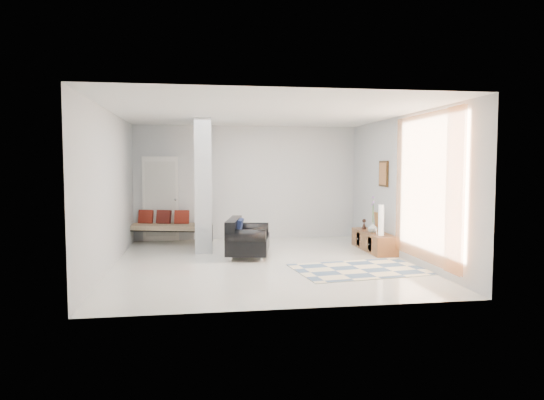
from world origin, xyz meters
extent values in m
plane|color=white|center=(0.00, 0.00, 0.00)|extent=(6.00, 6.00, 0.00)
plane|color=white|center=(0.00, 0.00, 2.80)|extent=(6.00, 6.00, 0.00)
plane|color=silver|center=(0.00, 3.00, 1.40)|extent=(6.00, 0.00, 6.00)
plane|color=silver|center=(0.00, -3.00, 1.40)|extent=(6.00, 0.00, 6.00)
plane|color=silver|center=(-2.75, 0.00, 1.40)|extent=(0.00, 6.00, 6.00)
plane|color=silver|center=(2.75, 0.00, 1.40)|extent=(0.00, 6.00, 6.00)
cube|color=#ACB1B4|center=(-1.10, 1.60, 1.40)|extent=(0.35, 1.20, 2.80)
cube|color=white|center=(-2.10, 2.96, 1.02)|extent=(0.85, 0.06, 2.04)
plane|color=#FF9143|center=(2.67, -1.15, 1.45)|extent=(0.00, 2.55, 2.55)
cube|color=#34210E|center=(2.72, 0.90, 1.65)|extent=(0.04, 0.45, 0.55)
cube|color=brown|center=(2.52, 0.90, 0.20)|extent=(0.45, 1.65, 0.40)
cube|color=#34210E|center=(2.30, 0.53, 0.20)|extent=(0.02, 0.22, 0.28)
cube|color=#34210E|center=(2.30, 1.27, 0.20)|extent=(0.02, 0.22, 0.28)
cube|color=gold|center=(2.70, 1.13, 0.60)|extent=(0.09, 0.32, 0.40)
cube|color=silver|center=(2.42, 0.53, 0.46)|extent=(0.04, 0.10, 0.12)
cylinder|color=silver|center=(-0.60, 0.17, 0.05)|extent=(0.05, 0.05, 0.10)
cylinder|color=silver|center=(-0.40, 1.23, 0.05)|extent=(0.05, 0.05, 0.10)
cylinder|color=silver|center=(-0.02, 0.06, 0.05)|extent=(0.05, 0.05, 0.10)
cylinder|color=silver|center=(0.18, 1.12, 0.05)|extent=(0.05, 0.05, 0.10)
cube|color=black|center=(-0.21, 0.64, 0.25)|extent=(1.03, 1.45, 0.30)
cube|color=black|center=(-0.50, 0.70, 0.58)|extent=(0.44, 1.34, 0.36)
cylinder|color=black|center=(-0.31, 0.11, 0.48)|extent=(0.79, 0.42, 0.28)
cylinder|color=black|center=(-0.11, 1.18, 0.48)|extent=(0.79, 0.42, 0.28)
cube|color=black|center=(-0.38, 0.68, 0.60)|extent=(0.23, 0.50, 0.31)
cylinder|color=black|center=(-2.92, 2.47, 0.20)|extent=(0.04, 0.04, 0.40)
cylinder|color=black|center=(-1.09, 1.97, 0.20)|extent=(0.04, 0.04, 0.40)
cylinder|color=black|center=(-2.71, 3.23, 0.20)|extent=(0.04, 0.04, 0.40)
cylinder|color=black|center=(-0.88, 2.73, 0.20)|extent=(0.04, 0.04, 0.40)
cube|color=beige|center=(-1.90, 2.60, 0.38)|extent=(2.06, 1.28, 0.12)
cube|color=maroon|center=(-2.45, 2.90, 0.60)|extent=(0.37, 0.25, 0.33)
cube|color=#5B1C16|center=(-2.02, 2.79, 0.60)|extent=(0.37, 0.25, 0.33)
cube|color=maroon|center=(-1.59, 2.67, 0.60)|extent=(0.37, 0.25, 0.33)
cube|color=beige|center=(1.60, -0.90, 0.01)|extent=(2.43, 1.78, 0.01)
cylinder|color=silver|center=(2.50, 0.44, 0.71)|extent=(0.11, 0.11, 0.63)
imported|color=silver|center=(2.47, 0.83, 0.51)|extent=(0.23, 0.23, 0.21)
camera|label=1|loc=(-1.20, -8.97, 1.84)|focal=32.00mm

